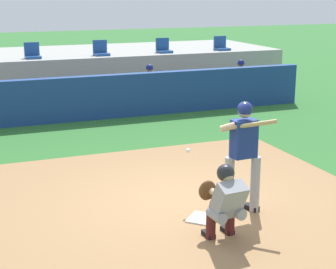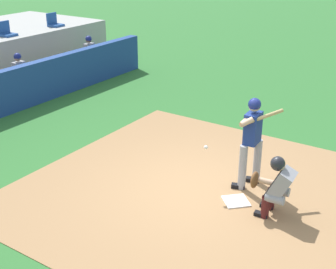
{
  "view_description": "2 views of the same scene",
  "coord_description": "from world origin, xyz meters",
  "px_view_note": "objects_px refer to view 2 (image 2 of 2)",
  "views": [
    {
      "loc": [
        -3.37,
        -7.88,
        3.45
      ],
      "look_at": [
        0.0,
        0.7,
        1.0
      ],
      "focal_mm": 58.39,
      "sensor_mm": 36.0,
      "label": 1
    },
    {
      "loc": [
        -6.86,
        -3.87,
        4.52
      ],
      "look_at": [
        0.0,
        0.7,
        1.0
      ],
      "focal_mm": 50.03,
      "sensor_mm": 36.0,
      "label": 2
    }
  ],
  "objects_px": {
    "stadium_seat_5": "(54,23)",
    "stadium_seat_4": "(6,32)",
    "batter_at_plate": "(252,137)",
    "catcher_crouched": "(275,184)",
    "home_plate": "(236,201)",
    "dugout_player_1": "(22,74)",
    "dugout_player_2": "(92,54)"
  },
  "relations": [
    {
      "from": "stadium_seat_5",
      "to": "stadium_seat_4",
      "type": "bearing_deg",
      "value": 180.0
    },
    {
      "from": "batter_at_plate",
      "to": "stadium_seat_4",
      "type": "relative_size",
      "value": 3.76
    },
    {
      "from": "batter_at_plate",
      "to": "stadium_seat_5",
      "type": "xyz_separation_m",
      "value": [
        4.73,
        10.11,
        0.5
      ]
    },
    {
      "from": "batter_at_plate",
      "to": "catcher_crouched",
      "type": "bearing_deg",
      "value": -132.34
    },
    {
      "from": "home_plate",
      "to": "dugout_player_1",
      "type": "xyz_separation_m",
      "value": [
        2.07,
        8.14,
        0.65
      ]
    },
    {
      "from": "stadium_seat_5",
      "to": "home_plate",
      "type": "bearing_deg",
      "value": -118.02
    },
    {
      "from": "dugout_player_2",
      "to": "dugout_player_1",
      "type": "bearing_deg",
      "value": 180.0
    },
    {
      "from": "stadium_seat_4",
      "to": "stadium_seat_5",
      "type": "bearing_deg",
      "value": 0.0
    },
    {
      "from": "batter_at_plate",
      "to": "dugout_player_1",
      "type": "relative_size",
      "value": 1.39
    },
    {
      "from": "batter_at_plate",
      "to": "dugout_player_2",
      "type": "relative_size",
      "value": 1.39
    },
    {
      "from": "dugout_player_2",
      "to": "batter_at_plate",
      "type": "bearing_deg",
      "value": -118.98
    },
    {
      "from": "home_plate",
      "to": "dugout_player_2",
      "type": "distance_m",
      "value": 9.66
    },
    {
      "from": "dugout_player_1",
      "to": "dugout_player_2",
      "type": "xyz_separation_m",
      "value": [
        3.1,
        0.0,
        0.0
      ]
    },
    {
      "from": "stadium_seat_4",
      "to": "batter_at_plate",
      "type": "bearing_deg",
      "value": -104.21
    },
    {
      "from": "dugout_player_1",
      "to": "dugout_player_2",
      "type": "height_order",
      "value": "same"
    },
    {
      "from": "stadium_seat_4",
      "to": "stadium_seat_5",
      "type": "height_order",
      "value": "same"
    },
    {
      "from": "dugout_player_1",
      "to": "stadium_seat_4",
      "type": "xyz_separation_m",
      "value": [
        1.18,
        2.03,
        0.86
      ]
    },
    {
      "from": "dugout_player_1",
      "to": "stadium_seat_4",
      "type": "distance_m",
      "value": 2.51
    },
    {
      "from": "dugout_player_1",
      "to": "stadium_seat_5",
      "type": "height_order",
      "value": "stadium_seat_5"
    },
    {
      "from": "home_plate",
      "to": "batter_at_plate",
      "type": "bearing_deg",
      "value": 5.92
    },
    {
      "from": "dugout_player_1",
      "to": "home_plate",
      "type": "bearing_deg",
      "value": -104.23
    },
    {
      "from": "batter_at_plate",
      "to": "catcher_crouched",
      "type": "relative_size",
      "value": 1.02
    },
    {
      "from": "dugout_player_2",
      "to": "stadium_seat_5",
      "type": "bearing_deg",
      "value": 82.85
    },
    {
      "from": "dugout_player_2",
      "to": "stadium_seat_4",
      "type": "relative_size",
      "value": 2.71
    },
    {
      "from": "catcher_crouched",
      "to": "batter_at_plate",
      "type": "bearing_deg",
      "value": 47.66
    },
    {
      "from": "home_plate",
      "to": "batter_at_plate",
      "type": "height_order",
      "value": "batter_at_plate"
    },
    {
      "from": "home_plate",
      "to": "stadium_seat_4",
      "type": "bearing_deg",
      "value": 72.29
    },
    {
      "from": "catcher_crouched",
      "to": "dugout_player_2",
      "type": "relative_size",
      "value": 1.36
    },
    {
      "from": "home_plate",
      "to": "dugout_player_2",
      "type": "height_order",
      "value": "dugout_player_2"
    },
    {
      "from": "dugout_player_2",
      "to": "catcher_crouched",
      "type": "bearing_deg",
      "value": -120.35
    },
    {
      "from": "batter_at_plate",
      "to": "dugout_player_2",
      "type": "xyz_separation_m",
      "value": [
        4.47,
        8.07,
        -0.36
      ]
    },
    {
      "from": "stadium_seat_5",
      "to": "batter_at_plate",
      "type": "bearing_deg",
      "value": -115.06
    }
  ]
}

